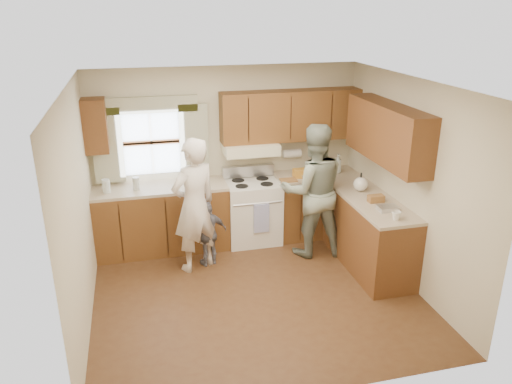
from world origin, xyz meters
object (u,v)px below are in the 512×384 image
object	(u,v)px
child	(209,234)
stove	(252,210)
woman_left	(195,205)
woman_right	(313,191)

from	to	relation	value
child	stove	bearing A→B (deg)	-160.15
woman_left	woman_right	distance (m)	1.60
stove	child	bearing A→B (deg)	-141.25
stove	woman_right	size ratio (longest dim) A/B	0.58
stove	woman_right	bearing A→B (deg)	-39.90
woman_left	child	bearing A→B (deg)	166.64
woman_left	child	xyz separation A→B (m)	(0.17, 0.04, -0.44)
child	woman_right	bearing A→B (deg)	161.10
woman_left	child	distance (m)	0.47
stove	child	world-z (taller)	stove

